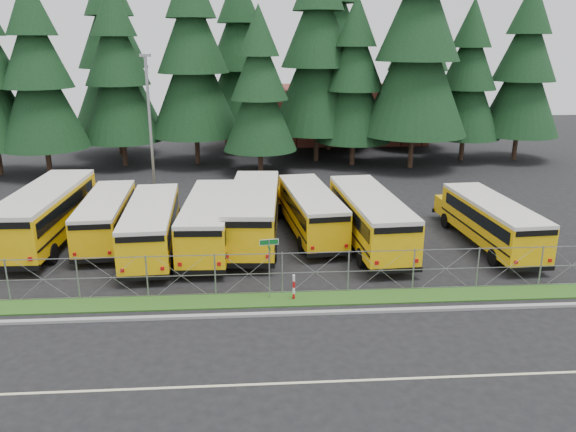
{
  "coord_description": "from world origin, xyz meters",
  "views": [
    {
      "loc": [
        -2.3,
        -24.22,
        10.99
      ],
      "look_at": [
        -0.41,
        4.0,
        2.11
      ],
      "focal_mm": 35.0,
      "sensor_mm": 36.0,
      "label": 1
    }
  ],
  "objects_px": {
    "bus_2": "(152,227)",
    "bus_east": "(489,223)",
    "bus_6": "(368,219)",
    "bus_5": "(310,212)",
    "bus_3": "(210,223)",
    "light_standard": "(150,125)",
    "bus_1": "(108,218)",
    "bus_4": "(254,214)",
    "bus_0": "(49,215)",
    "striped_bollard": "(294,287)",
    "street_sign": "(269,256)"
  },
  "relations": [
    {
      "from": "bus_0",
      "to": "light_standard",
      "type": "relative_size",
      "value": 1.18
    },
    {
      "from": "bus_5",
      "to": "striped_bollard",
      "type": "height_order",
      "value": "bus_5"
    },
    {
      "from": "bus_2",
      "to": "bus_4",
      "type": "bearing_deg",
      "value": 12.07
    },
    {
      "from": "bus_5",
      "to": "light_standard",
      "type": "bearing_deg",
      "value": 137.53
    },
    {
      "from": "bus_5",
      "to": "light_standard",
      "type": "xyz_separation_m",
      "value": [
        -10.17,
        7.42,
        4.15
      ]
    },
    {
      "from": "bus_2",
      "to": "street_sign",
      "type": "height_order",
      "value": "street_sign"
    },
    {
      "from": "bus_4",
      "to": "striped_bollard",
      "type": "bearing_deg",
      "value": -74.21
    },
    {
      "from": "bus_3",
      "to": "bus_6",
      "type": "relative_size",
      "value": 0.95
    },
    {
      "from": "bus_4",
      "to": "street_sign",
      "type": "bearing_deg",
      "value": -81.54
    },
    {
      "from": "bus_east",
      "to": "light_standard",
      "type": "height_order",
      "value": "light_standard"
    },
    {
      "from": "bus_5",
      "to": "street_sign",
      "type": "relative_size",
      "value": 3.68
    },
    {
      "from": "striped_bollard",
      "to": "bus_5",
      "type": "bearing_deg",
      "value": 79.65
    },
    {
      "from": "bus_4",
      "to": "street_sign",
      "type": "distance_m",
      "value": 7.87
    },
    {
      "from": "bus_5",
      "to": "street_sign",
      "type": "distance_m",
      "value": 9.04
    },
    {
      "from": "bus_east",
      "to": "bus_1",
      "type": "bearing_deg",
      "value": 170.12
    },
    {
      "from": "bus_3",
      "to": "bus_6",
      "type": "xyz_separation_m",
      "value": [
        8.73,
        -0.21,
        0.07
      ]
    },
    {
      "from": "bus_1",
      "to": "bus_5",
      "type": "relative_size",
      "value": 0.95
    },
    {
      "from": "bus_0",
      "to": "bus_3",
      "type": "height_order",
      "value": "bus_0"
    },
    {
      "from": "bus_2",
      "to": "light_standard",
      "type": "relative_size",
      "value": 1.04
    },
    {
      "from": "bus_east",
      "to": "bus_6",
      "type": "bearing_deg",
      "value": 170.98
    },
    {
      "from": "bus_2",
      "to": "street_sign",
      "type": "bearing_deg",
      "value": -49.54
    },
    {
      "from": "bus_3",
      "to": "street_sign",
      "type": "relative_size",
      "value": 3.81
    },
    {
      "from": "bus_6",
      "to": "striped_bollard",
      "type": "height_order",
      "value": "bus_6"
    },
    {
      "from": "bus_1",
      "to": "striped_bollard",
      "type": "bearing_deg",
      "value": -44.02
    },
    {
      "from": "bus_5",
      "to": "bus_6",
      "type": "bearing_deg",
      "value": -39.29
    },
    {
      "from": "light_standard",
      "to": "bus_6",
      "type": "bearing_deg",
      "value": -35.38
    },
    {
      "from": "bus_2",
      "to": "bus_3",
      "type": "relative_size",
      "value": 0.98
    },
    {
      "from": "bus_1",
      "to": "bus_east",
      "type": "distance_m",
      "value": 21.45
    },
    {
      "from": "bus_6",
      "to": "striped_bollard",
      "type": "bearing_deg",
      "value": -128.01
    },
    {
      "from": "bus_5",
      "to": "bus_6",
      "type": "relative_size",
      "value": 0.92
    },
    {
      "from": "bus_2",
      "to": "bus_6",
      "type": "distance_m",
      "value": 11.8
    },
    {
      "from": "bus_2",
      "to": "bus_6",
      "type": "bearing_deg",
      "value": -1.88
    },
    {
      "from": "bus_0",
      "to": "bus_2",
      "type": "bearing_deg",
      "value": -17.19
    },
    {
      "from": "bus_0",
      "to": "bus_3",
      "type": "bearing_deg",
      "value": -7.98
    },
    {
      "from": "bus_2",
      "to": "striped_bollard",
      "type": "bearing_deg",
      "value": -45.76
    },
    {
      "from": "striped_bollard",
      "to": "light_standard",
      "type": "height_order",
      "value": "light_standard"
    },
    {
      "from": "bus_0",
      "to": "bus_2",
      "type": "height_order",
      "value": "bus_0"
    },
    {
      "from": "bus_2",
      "to": "light_standard",
      "type": "height_order",
      "value": "light_standard"
    },
    {
      "from": "bus_1",
      "to": "bus_4",
      "type": "distance_m",
      "value": 8.37
    },
    {
      "from": "light_standard",
      "to": "bus_east",
      "type": "bearing_deg",
      "value": -26.81
    },
    {
      "from": "bus_4",
      "to": "striped_bollard",
      "type": "xyz_separation_m",
      "value": [
        1.67,
        -8.02,
        -0.92
      ]
    },
    {
      "from": "bus_0",
      "to": "bus_6",
      "type": "xyz_separation_m",
      "value": [
        17.88,
        -1.72,
        -0.09
      ]
    },
    {
      "from": "bus_4",
      "to": "street_sign",
      "type": "xyz_separation_m",
      "value": [
        0.6,
        -7.83,
        0.52
      ]
    },
    {
      "from": "bus_3",
      "to": "bus_1",
      "type": "bearing_deg",
      "value": 167.83
    },
    {
      "from": "bus_2",
      "to": "bus_4",
      "type": "xyz_separation_m",
      "value": [
        5.47,
        1.52,
        0.14
      ]
    },
    {
      "from": "bus_3",
      "to": "street_sign",
      "type": "distance_m",
      "value": 7.51
    },
    {
      "from": "bus_2",
      "to": "striped_bollard",
      "type": "relative_size",
      "value": 8.76
    },
    {
      "from": "bus_2",
      "to": "bus_east",
      "type": "height_order",
      "value": "bus_2"
    },
    {
      "from": "light_standard",
      "to": "bus_3",
      "type": "bearing_deg",
      "value": -63.92
    },
    {
      "from": "bus_3",
      "to": "bus_east",
      "type": "height_order",
      "value": "bus_3"
    }
  ]
}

